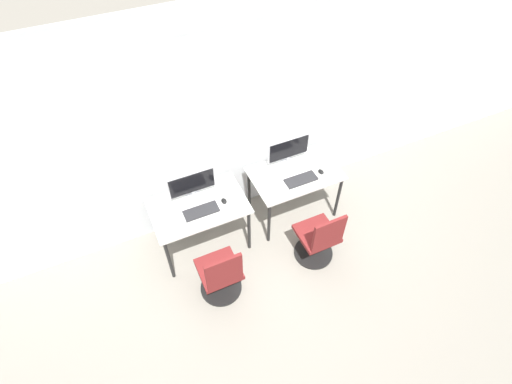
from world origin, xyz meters
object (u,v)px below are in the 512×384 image
(mouse_left, at_px, (224,201))
(office_chair_left, at_px, (221,276))
(monitor_left, at_px, (192,185))
(office_chair_right, at_px, (319,240))
(mouse_right, at_px, (321,172))
(keyboard_right, at_px, (301,180))
(keyboard_left, at_px, (201,211))
(monitor_right, at_px, (289,150))

(mouse_left, height_order, office_chair_left, office_chair_left)
(monitor_left, bearing_deg, office_chair_right, -37.76)
(office_chair_right, bearing_deg, mouse_right, 60.75)
(mouse_right, bearing_deg, monitor_left, 169.91)
(mouse_left, height_order, keyboard_right, mouse_left)
(monitor_left, xyz_separation_m, office_chair_left, (-0.04, -0.88, -0.58))
(office_chair_left, height_order, keyboard_right, office_chair_left)
(mouse_right, relative_size, office_chair_right, 0.10)
(office_chair_left, relative_size, keyboard_right, 2.23)
(keyboard_left, distance_m, office_chair_right, 1.41)
(keyboard_left, distance_m, mouse_right, 1.54)
(monitor_left, bearing_deg, office_chair_left, -92.44)
(monitor_left, relative_size, monitor_right, 1.00)
(mouse_left, distance_m, keyboard_right, 0.97)
(monitor_left, distance_m, keyboard_right, 1.30)
(office_chair_left, xyz_separation_m, mouse_right, (1.58, 0.61, 0.40))
(office_chair_left, distance_m, monitor_right, 1.70)
(monitor_right, distance_m, mouse_right, 0.48)
(mouse_right, bearing_deg, mouse_left, 177.46)
(monitor_right, relative_size, keyboard_right, 1.37)
(office_chair_left, height_order, office_chair_right, same)
(keyboard_right, bearing_deg, mouse_right, 2.03)
(monitor_right, bearing_deg, keyboard_right, -90.00)
(mouse_left, distance_m, office_chair_left, 0.84)
(mouse_left, bearing_deg, monitor_right, 15.88)
(mouse_left, relative_size, office_chair_left, 0.10)
(keyboard_left, height_order, monitor_right, monitor_right)
(keyboard_right, height_order, office_chair_right, office_chair_right)
(keyboard_left, height_order, mouse_left, mouse_left)
(keyboard_left, relative_size, mouse_right, 4.41)
(monitor_right, height_order, office_chair_right, monitor_right)
(monitor_left, relative_size, mouse_right, 6.04)
(keyboard_left, height_order, office_chair_left, office_chair_left)
(monitor_left, distance_m, mouse_left, 0.41)
(keyboard_left, height_order, keyboard_right, same)
(monitor_left, xyz_separation_m, monitor_right, (1.26, 0.06, 0.00))
(monitor_right, bearing_deg, office_chair_right, -94.31)
(keyboard_right, bearing_deg, office_chair_left, -155.14)
(keyboard_right, relative_size, office_chair_right, 0.45)
(monitor_right, xyz_separation_m, mouse_right, (0.29, -0.33, -0.18))
(monitor_right, height_order, keyboard_right, monitor_right)
(monitor_left, relative_size, office_chair_right, 0.61)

